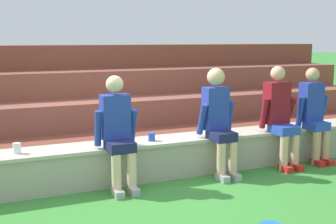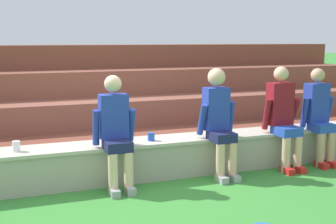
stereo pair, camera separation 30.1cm
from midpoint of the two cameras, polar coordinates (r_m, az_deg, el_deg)
ground_plane at (r=5.39m, az=-2.93°, el=-9.42°), size 80.00×80.00×0.00m
stone_seating_wall at (r=5.53m, az=-3.69°, el=-6.15°), size 7.38×0.51×0.48m
brick_bleachers at (r=7.47m, az=-8.37°, el=0.68°), size 9.97×2.71×1.64m
person_left_of_center at (r=5.12m, az=-5.15°, el=-2.36°), size 0.51×0.56×1.33m
person_center at (r=5.62m, az=8.17°, el=-0.98°), size 0.49×0.58×1.38m
person_right_of_center at (r=6.15m, az=16.13°, el=-0.46°), size 0.51×0.57×1.38m
person_far_right at (r=6.51m, az=20.31°, el=-0.33°), size 0.48×0.50×1.34m
plastic_cup_middle at (r=5.51m, az=-0.64°, el=-3.24°), size 0.09×0.09×0.10m
plastic_cup_right_end at (r=5.23m, az=-17.57°, el=-4.28°), size 0.09×0.09×0.12m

